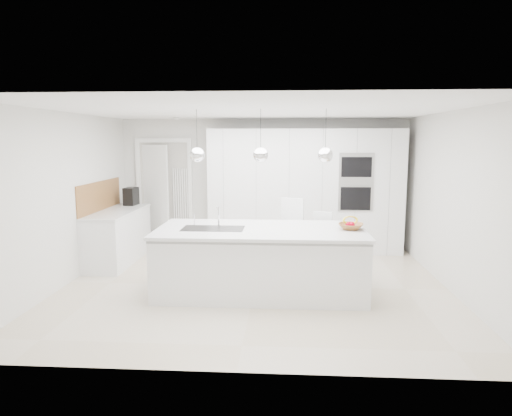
# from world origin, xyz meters

# --- Properties ---
(floor) EXTENTS (5.50, 5.50, 0.00)m
(floor) POSITION_xyz_m (0.00, 0.00, 0.00)
(floor) COLOR beige
(floor) RESTS_ON ground
(wall_back) EXTENTS (5.50, 0.00, 5.50)m
(wall_back) POSITION_xyz_m (0.00, 2.50, 1.25)
(wall_back) COLOR silver
(wall_back) RESTS_ON ground
(wall_left) EXTENTS (0.00, 5.00, 5.00)m
(wall_left) POSITION_xyz_m (-2.75, 0.00, 1.25)
(wall_left) COLOR silver
(wall_left) RESTS_ON ground
(ceiling) EXTENTS (5.50, 5.50, 0.00)m
(ceiling) POSITION_xyz_m (0.00, 0.00, 2.50)
(ceiling) COLOR white
(ceiling) RESTS_ON wall_back
(tall_cabinets) EXTENTS (3.60, 0.60, 2.30)m
(tall_cabinets) POSITION_xyz_m (0.80, 2.20, 1.15)
(tall_cabinets) COLOR white
(tall_cabinets) RESTS_ON floor
(oven_stack) EXTENTS (0.62, 0.04, 1.05)m
(oven_stack) POSITION_xyz_m (1.70, 1.89, 1.35)
(oven_stack) COLOR #A5A5A8
(oven_stack) RESTS_ON tall_cabinets
(doorway_frame) EXTENTS (1.11, 0.08, 2.13)m
(doorway_frame) POSITION_xyz_m (-1.95, 2.47, 1.02)
(doorway_frame) COLOR white
(doorway_frame) RESTS_ON floor
(hallway_door) EXTENTS (0.76, 0.38, 2.00)m
(hallway_door) POSITION_xyz_m (-2.20, 2.42, 1.00)
(hallway_door) COLOR white
(hallway_door) RESTS_ON floor
(radiator) EXTENTS (0.32, 0.04, 1.40)m
(radiator) POSITION_xyz_m (-1.63, 2.46, 0.85)
(radiator) COLOR white
(radiator) RESTS_ON floor
(left_base_cabinets) EXTENTS (0.60, 1.80, 0.86)m
(left_base_cabinets) POSITION_xyz_m (-2.45, 1.20, 0.43)
(left_base_cabinets) COLOR white
(left_base_cabinets) RESTS_ON floor
(left_worktop) EXTENTS (0.62, 1.82, 0.04)m
(left_worktop) POSITION_xyz_m (-2.45, 1.20, 0.88)
(left_worktop) COLOR silver
(left_worktop) RESTS_ON left_base_cabinets
(oak_backsplash) EXTENTS (0.02, 1.80, 0.50)m
(oak_backsplash) POSITION_xyz_m (-2.74, 1.20, 1.15)
(oak_backsplash) COLOR #94602E
(oak_backsplash) RESTS_ON wall_left
(island_base) EXTENTS (2.80, 1.20, 0.86)m
(island_base) POSITION_xyz_m (0.10, -0.30, 0.43)
(island_base) COLOR white
(island_base) RESTS_ON floor
(island_worktop) EXTENTS (2.84, 1.40, 0.04)m
(island_worktop) POSITION_xyz_m (0.10, -0.25, 0.88)
(island_worktop) COLOR silver
(island_worktop) RESTS_ON island_base
(island_sink) EXTENTS (0.84, 0.44, 0.18)m
(island_sink) POSITION_xyz_m (-0.55, -0.30, 0.82)
(island_sink) COLOR #3F3F42
(island_sink) RESTS_ON island_worktop
(island_tap) EXTENTS (0.02, 0.02, 0.30)m
(island_tap) POSITION_xyz_m (-0.50, -0.10, 1.05)
(island_tap) COLOR white
(island_tap) RESTS_ON island_worktop
(pendant_left) EXTENTS (0.20, 0.20, 0.20)m
(pendant_left) POSITION_xyz_m (-0.75, -0.30, 1.90)
(pendant_left) COLOR white
(pendant_left) RESTS_ON ceiling
(pendant_mid) EXTENTS (0.20, 0.20, 0.20)m
(pendant_mid) POSITION_xyz_m (0.10, -0.30, 1.90)
(pendant_mid) COLOR white
(pendant_mid) RESTS_ON ceiling
(pendant_right) EXTENTS (0.20, 0.20, 0.20)m
(pendant_right) POSITION_xyz_m (0.95, -0.30, 1.90)
(pendant_right) COLOR white
(pendant_right) RESTS_ON ceiling
(fruit_bowl) EXTENTS (0.39, 0.39, 0.08)m
(fruit_bowl) POSITION_xyz_m (1.32, -0.24, 0.94)
(fruit_bowl) COLOR #94602E
(fruit_bowl) RESTS_ON island_worktop
(espresso_machine) EXTENTS (0.22, 0.32, 0.33)m
(espresso_machine) POSITION_xyz_m (-2.43, 1.88, 1.06)
(espresso_machine) COLOR black
(espresso_machine) RESTS_ON left_worktop
(bar_stool_left) EXTENTS (0.58, 0.66, 1.19)m
(bar_stool_left) POSITION_xyz_m (0.55, 0.55, 0.60)
(bar_stool_left) COLOR white
(bar_stool_left) RESTS_ON floor
(bar_stool_right) EXTENTS (0.48, 0.55, 0.99)m
(bar_stool_right) POSITION_xyz_m (1.02, 0.52, 0.50)
(bar_stool_right) COLOR white
(bar_stool_right) RESTS_ON floor
(apple_a) EXTENTS (0.07, 0.07, 0.07)m
(apple_a) POSITION_xyz_m (1.31, -0.20, 0.97)
(apple_a) COLOR #C1001B
(apple_a) RESTS_ON fruit_bowl
(apple_b) EXTENTS (0.08, 0.08, 0.08)m
(apple_b) POSITION_xyz_m (1.28, -0.26, 0.97)
(apple_b) COLOR #C1001B
(apple_b) RESTS_ON fruit_bowl
(apple_c) EXTENTS (0.08, 0.08, 0.08)m
(apple_c) POSITION_xyz_m (1.33, -0.27, 0.97)
(apple_c) COLOR #C1001B
(apple_c) RESTS_ON fruit_bowl
(banana_bunch) EXTENTS (0.25, 0.18, 0.23)m
(banana_bunch) POSITION_xyz_m (1.31, -0.23, 1.02)
(banana_bunch) COLOR yellow
(banana_bunch) RESTS_ON fruit_bowl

